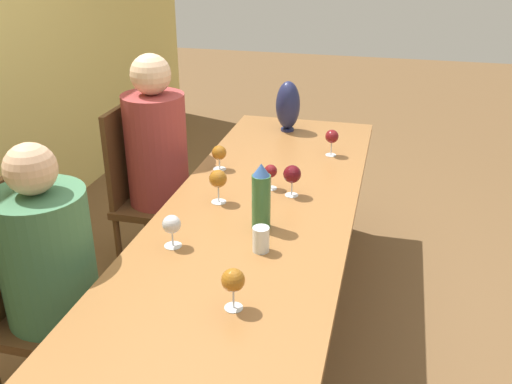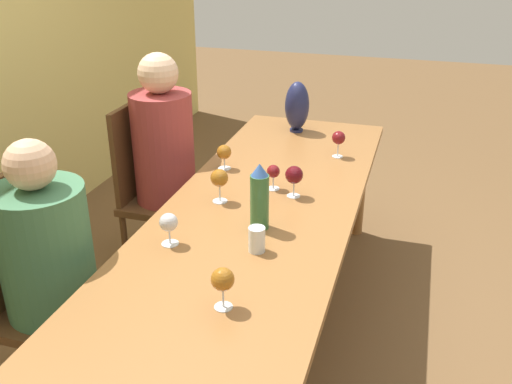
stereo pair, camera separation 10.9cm
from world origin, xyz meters
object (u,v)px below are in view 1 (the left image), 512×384
(wine_glass_2, at_px, (332,137))
(chair_far, at_px, (147,189))
(wine_glass_1, at_px, (271,172))
(wine_glass_3, at_px, (218,179))
(person_near, at_px, (53,277))
(water_tumbler, at_px, (261,239))
(chair_near, at_px, (37,298))
(wine_glass_0, at_px, (233,281))
(wine_glass_4, at_px, (292,175))
(wine_glass_5, at_px, (172,225))
(vase, at_px, (288,106))
(wine_glass_6, at_px, (219,153))
(water_bottle, at_px, (261,197))
(person_far, at_px, (159,162))

(wine_glass_2, height_order, chair_far, chair_far)
(wine_glass_1, height_order, wine_glass_3, wine_glass_3)
(person_near, bearing_deg, wine_glass_1, -40.51)
(water_tumbler, xyz_separation_m, chair_near, (-0.23, 0.87, -0.26))
(wine_glass_0, bearing_deg, wine_glass_4, -1.48)
(wine_glass_5, bearing_deg, chair_near, 108.94)
(vase, xyz_separation_m, wine_glass_0, (-1.81, -0.18, -0.05))
(wine_glass_6, relative_size, person_near, 0.11)
(wine_glass_6, bearing_deg, wine_glass_1, -119.14)
(wine_glass_5, bearing_deg, wine_glass_0, -133.92)
(water_tumbler, bearing_deg, chair_far, 45.73)
(vase, xyz_separation_m, wine_glass_3, (-1.06, 0.11, -0.05))
(wine_glass_0, bearing_deg, person_near, 79.10)
(wine_glass_5, xyz_separation_m, person_near, (-0.18, 0.43, -0.19))
(wine_glass_1, height_order, wine_glass_6, wine_glass_6)
(water_tumbler, height_order, wine_glass_4, wine_glass_4)
(wine_glass_0, xyz_separation_m, wine_glass_4, (0.90, -0.02, -0.00))
(water_tumbler, xyz_separation_m, person_near, (-0.23, 0.78, -0.15))
(wine_glass_4, bearing_deg, chair_far, 69.95)
(wine_glass_6, xyz_separation_m, person_near, (-0.97, 0.38, -0.19))
(water_bottle, bearing_deg, chair_far, 51.22)
(wine_glass_1, relative_size, wine_glass_2, 0.84)
(chair_far, bearing_deg, water_tumbler, -134.27)
(wine_glass_6, xyz_separation_m, chair_far, (0.10, 0.47, -0.30))
(wine_glass_1, bearing_deg, wine_glass_4, -114.50)
(person_far, bearing_deg, wine_glass_3, -134.07)
(wine_glass_6, relative_size, chair_far, 0.13)
(vase, xyz_separation_m, wine_glass_4, (-0.91, -0.20, -0.05))
(chair_far, distance_m, person_near, 1.08)
(water_tumbler, distance_m, person_near, 0.82)
(wine_glass_5, bearing_deg, wine_glass_2, -22.95)
(chair_far, bearing_deg, wine_glass_5, -149.57)
(wine_glass_2, xyz_separation_m, person_near, (-1.31, 0.91, -0.21))
(wine_glass_3, distance_m, person_near, 0.80)
(wine_glass_0, xyz_separation_m, person_far, (1.22, 0.78, -0.14))
(wine_glass_3, bearing_deg, chair_near, 135.83)
(wine_glass_1, height_order, chair_far, chair_far)
(water_bottle, distance_m, wine_glass_0, 0.56)
(water_tumbler, height_order, wine_glass_1, wine_glass_1)
(wine_glass_3, xyz_separation_m, chair_far, (0.48, 0.58, -0.32))
(water_bottle, distance_m, chair_near, 0.99)
(wine_glass_0, bearing_deg, person_far, 32.39)
(person_far, bearing_deg, chair_near, 175.17)
(vase, bearing_deg, wine_glass_2, -138.51)
(wine_glass_4, relative_size, wine_glass_5, 1.12)
(water_bottle, distance_m, wine_glass_1, 0.40)
(wine_glass_0, bearing_deg, wine_glass_3, 20.86)
(vase, distance_m, wine_glass_5, 1.49)
(wine_glass_4, bearing_deg, wine_glass_1, 65.50)
(wine_glass_4, xyz_separation_m, wine_glass_5, (-0.57, 0.37, -0.01))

